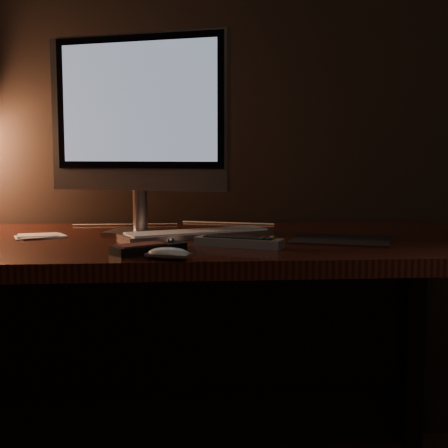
{
  "coord_description": "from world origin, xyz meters",
  "views": [
    {
      "loc": [
        -0.03,
        0.24,
        0.96
      ],
      "look_at": [
        0.09,
        1.73,
        0.8
      ],
      "focal_mm": 50.0,
      "sensor_mm": 36.0,
      "label": 1
    }
  ],
  "objects": [
    {
      "name": "cable",
      "position": [
        -0.02,
        2.16,
        0.75
      ],
      "size": [
        0.6,
        0.13,
        0.01
      ],
      "primitive_type": "cylinder",
      "rotation": [
        0.0,
        1.57,
        -0.2
      ],
      "color": "white",
      "rests_on": "desk"
    },
    {
      "name": "mouse",
      "position": [
        -0.04,
        1.52,
        0.76
      ],
      "size": [
        0.1,
        0.08,
        0.02
      ],
      "primitive_type": "ellipsoid",
      "rotation": [
        0.0,
        0.0,
        -0.39
      ],
      "color": "white",
      "rests_on": "desk"
    },
    {
      "name": "mousepad",
      "position": [
        0.39,
        1.78,
        0.75
      ],
      "size": [
        0.3,
        0.27,
        0.0
      ],
      "primitive_type": "cube",
      "rotation": [
        0.0,
        0.0,
        -0.36
      ],
      "color": "black",
      "rests_on": "desk"
    },
    {
      "name": "monitor",
      "position": [
        -0.13,
        1.96,
        1.07
      ],
      "size": [
        0.49,
        0.22,
        0.54
      ],
      "rotation": [
        0.0,
        0.0,
        -0.37
      ],
      "color": "silver",
      "rests_on": "desk"
    },
    {
      "name": "desk",
      "position": [
        0.0,
        1.93,
        0.62
      ],
      "size": [
        1.6,
        0.75,
        0.75
      ],
      "color": "#3B150D",
      "rests_on": "ground"
    },
    {
      "name": "keyboard",
      "position": [
        0.03,
        1.89,
        0.76
      ],
      "size": [
        0.42,
        0.26,
        0.02
      ],
      "primitive_type": "cube",
      "rotation": [
        0.0,
        0.0,
        0.38
      ],
      "color": "silver",
      "rests_on": "desk"
    },
    {
      "name": "media_remote",
      "position": [
        -0.09,
        1.6,
        0.76
      ],
      "size": [
        0.17,
        0.14,
        0.03
      ],
      "rotation": [
        0.0,
        0.0,
        0.55
      ],
      "color": "black",
      "rests_on": "desk"
    },
    {
      "name": "papers",
      "position": [
        -0.39,
        1.9,
        0.75
      ],
      "size": [
        0.14,
        0.12,
        0.01
      ],
      "primitive_type": "cube",
      "rotation": [
        0.0,
        0.0,
        0.31
      ],
      "color": "white",
      "rests_on": "desk"
    },
    {
      "name": "tv_remote",
      "position": [
        0.12,
        1.69,
        0.76
      ],
      "size": [
        0.21,
        0.14,
        0.03
      ],
      "rotation": [
        0.0,
        0.0,
        -0.45
      ],
      "color": "gray",
      "rests_on": "desk"
    }
  ]
}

